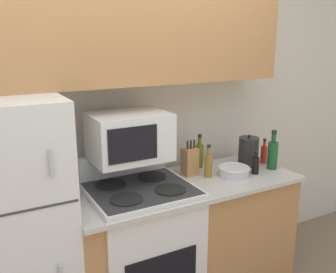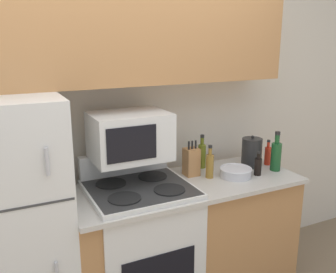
# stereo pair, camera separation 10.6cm
# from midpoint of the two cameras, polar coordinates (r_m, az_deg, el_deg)

# --- Properties ---
(wall_back) EXTENTS (8.00, 0.05, 2.55)m
(wall_back) POSITION_cam_midpoint_polar(r_m,az_deg,el_deg) (2.73, -9.64, 1.60)
(wall_back) COLOR beige
(wall_back) RESTS_ON ground_plane
(lower_cabinets) EXTENTS (1.63, 0.64, 0.92)m
(lower_cabinets) POSITION_cam_midpoint_polar(r_m,az_deg,el_deg) (2.82, 1.36, -15.61)
(lower_cabinets) COLOR #B27A47
(lower_cabinets) RESTS_ON ground_plane
(refrigerator) EXTENTS (0.73, 0.71, 1.59)m
(refrigerator) POSITION_cam_midpoint_polar(r_m,az_deg,el_deg) (2.41, -25.07, -13.72)
(refrigerator) COLOR silver
(refrigerator) RESTS_ON ground_plane
(upper_cabinets) EXTENTS (2.36, 0.34, 0.71)m
(upper_cabinets) POSITION_cam_midpoint_polar(r_m,az_deg,el_deg) (2.48, -8.79, 15.98)
(upper_cabinets) COLOR #B27A47
(upper_cabinets) RESTS_ON refrigerator
(stove) EXTENTS (0.67, 0.62, 1.11)m
(stove) POSITION_cam_midpoint_polar(r_m,az_deg,el_deg) (2.66, -5.31, -16.93)
(stove) COLOR silver
(stove) RESTS_ON ground_plane
(microwave) EXTENTS (0.50, 0.37, 0.31)m
(microwave) POSITION_cam_midpoint_polar(r_m,az_deg,el_deg) (2.44, -7.23, -0.00)
(microwave) COLOR silver
(microwave) RESTS_ON stove
(knife_block) EXTENTS (0.10, 0.10, 0.26)m
(knife_block) POSITION_cam_midpoint_polar(r_m,az_deg,el_deg) (2.71, 2.23, -3.80)
(knife_block) COLOR #B27A47
(knife_block) RESTS_ON lower_cabinets
(bowl) EXTENTS (0.23, 0.23, 0.07)m
(bowl) POSITION_cam_midpoint_polar(r_m,az_deg,el_deg) (2.74, 8.92, -5.21)
(bowl) COLOR silver
(bowl) RESTS_ON lower_cabinets
(bottle_soy_sauce) EXTENTS (0.05, 0.05, 0.18)m
(bottle_soy_sauce) POSITION_cam_midpoint_polar(r_m,az_deg,el_deg) (2.80, 12.15, -4.19)
(bottle_soy_sauce) COLOR black
(bottle_soy_sauce) RESTS_ON lower_cabinets
(bottle_wine_green) EXTENTS (0.08, 0.08, 0.30)m
(bottle_wine_green) POSITION_cam_midpoint_polar(r_m,az_deg,el_deg) (2.92, 14.66, -2.57)
(bottle_wine_green) COLOR #194C23
(bottle_wine_green) RESTS_ON lower_cabinets
(bottle_vinegar) EXTENTS (0.06, 0.06, 0.24)m
(bottle_vinegar) POSITION_cam_midpoint_polar(r_m,az_deg,el_deg) (2.68, 5.05, -4.26)
(bottle_vinegar) COLOR olive
(bottle_vinegar) RESTS_ON lower_cabinets
(bottle_olive_oil) EXTENTS (0.06, 0.06, 0.26)m
(bottle_olive_oil) POSITION_cam_midpoint_polar(r_m,az_deg,el_deg) (2.87, 3.76, -2.75)
(bottle_olive_oil) COLOR #5B6619
(bottle_olive_oil) RESTS_ON lower_cabinets
(bottle_hot_sauce) EXTENTS (0.05, 0.05, 0.20)m
(bottle_hot_sauce) POSITION_cam_midpoint_polar(r_m,az_deg,el_deg) (3.05, 13.45, -2.55)
(bottle_hot_sauce) COLOR red
(bottle_hot_sauce) RESTS_ON lower_cabinets
(kettle) EXTENTS (0.15, 0.15, 0.25)m
(kettle) POSITION_cam_midpoint_polar(r_m,az_deg,el_deg) (2.96, 11.15, -2.25)
(kettle) COLOR black
(kettle) RESTS_ON lower_cabinets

